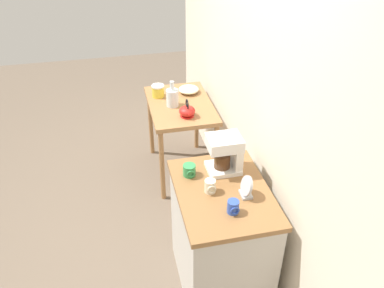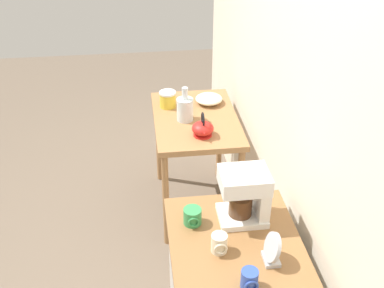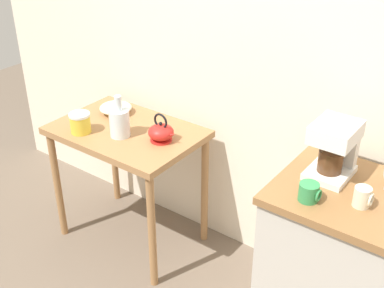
# 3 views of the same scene
# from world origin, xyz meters

# --- Properties ---
(ground_plane) EXTENTS (8.00, 8.00, 0.00)m
(ground_plane) POSITION_xyz_m (0.00, 0.00, 0.00)
(ground_plane) COLOR #6B5B4C
(back_wall) EXTENTS (4.40, 0.10, 2.80)m
(back_wall) POSITION_xyz_m (0.10, 0.42, 1.40)
(back_wall) COLOR beige
(back_wall) RESTS_ON ground_plane
(wooden_table) EXTENTS (0.85, 0.58, 0.78)m
(wooden_table) POSITION_xyz_m (-0.67, 0.02, 0.67)
(wooden_table) COLOR #9E7044
(wooden_table) RESTS_ON ground_plane
(kitchen_counter) EXTENTS (0.79, 0.58, 0.88)m
(kitchen_counter) POSITION_xyz_m (0.73, 0.02, 0.44)
(kitchen_counter) COLOR #BCB7AD
(kitchen_counter) RESTS_ON ground_plane
(bowl_stoneware) EXTENTS (0.20, 0.20, 0.06)m
(bowl_stoneware) POSITION_xyz_m (-0.87, 0.14, 0.81)
(bowl_stoneware) COLOR beige
(bowl_stoneware) RESTS_ON wooden_table
(teakettle) EXTENTS (0.17, 0.14, 0.17)m
(teakettle) POSITION_xyz_m (-0.42, 0.03, 0.83)
(teakettle) COLOR red
(teakettle) RESTS_ON wooden_table
(glass_carafe_vase) EXTENTS (0.11, 0.11, 0.24)m
(glass_carafe_vase) POSITION_xyz_m (-0.64, -0.06, 0.86)
(glass_carafe_vase) COLOR silver
(glass_carafe_vase) RESTS_ON wooden_table
(canister_enamel) EXTENTS (0.12, 0.12, 0.12)m
(canister_enamel) POSITION_xyz_m (-0.85, -0.16, 0.84)
(canister_enamel) COLOR gold
(canister_enamel) RESTS_ON wooden_table
(coffee_maker) EXTENTS (0.18, 0.22, 0.26)m
(coffee_maker) POSITION_xyz_m (0.52, 0.10, 1.03)
(coffee_maker) COLOR white
(coffee_maker) RESTS_ON kitchen_counter
(mug_small_cream) EXTENTS (0.08, 0.07, 0.09)m
(mug_small_cream) POSITION_xyz_m (0.72, -0.07, 0.93)
(mug_small_cream) COLOR beige
(mug_small_cream) RESTS_ON kitchen_counter
(mug_tall_green) EXTENTS (0.09, 0.08, 0.08)m
(mug_tall_green) POSITION_xyz_m (0.53, -0.16, 0.92)
(mug_tall_green) COLOR #338C4C
(mug_tall_green) RESTS_ON kitchen_counter
(mug_blue) EXTENTS (0.08, 0.07, 0.08)m
(mug_blue) POSITION_xyz_m (0.93, 0.02, 0.93)
(mug_blue) COLOR #2D4CAD
(mug_blue) RESTS_ON kitchen_counter
(table_clock) EXTENTS (0.13, 0.06, 0.14)m
(table_clock) POSITION_xyz_m (0.80, 0.14, 0.95)
(table_clock) COLOR #B2B5BA
(table_clock) RESTS_ON kitchen_counter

